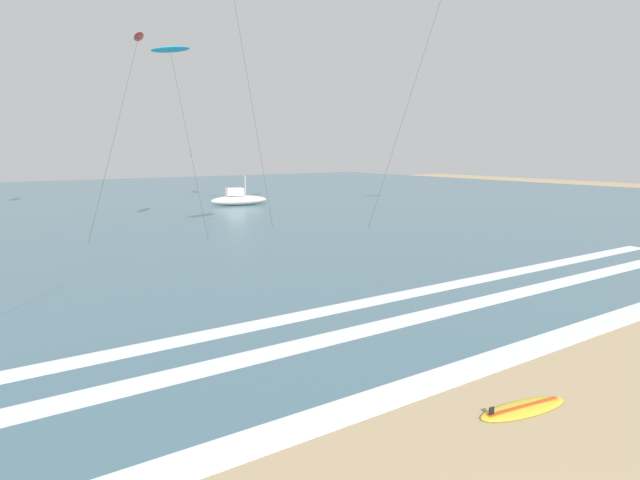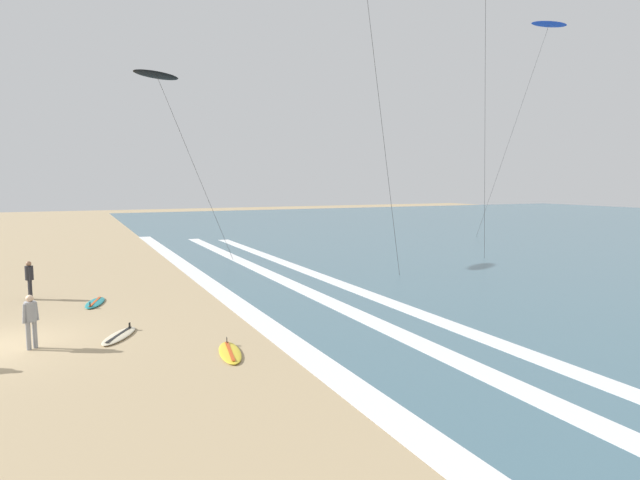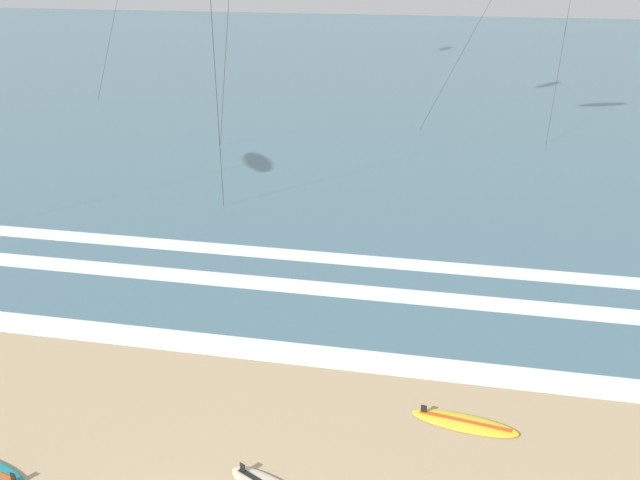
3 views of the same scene
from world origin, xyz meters
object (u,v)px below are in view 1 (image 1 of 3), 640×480
(surfboard_right_spare, at_px, (523,408))
(kite_red_distant_low, at_px, (138,38))
(offshore_boat, at_px, (239,199))
(kite_cyan_high_right, at_px, (170,50))

(surfboard_right_spare, relative_size, kite_red_distant_low, 0.16)
(offshore_boat, bearing_deg, kite_cyan_high_right, -140.91)
(kite_cyan_high_right, bearing_deg, surfboard_right_spare, -98.35)
(surfboard_right_spare, xyz_separation_m, offshore_boat, (12.95, 38.96, 0.51))
(kite_cyan_high_right, distance_m, kite_red_distant_low, 4.43)
(kite_red_distant_low, relative_size, offshore_boat, 2.49)
(kite_red_distant_low, height_order, offshore_boat, kite_red_distant_low)
(kite_red_distant_low, distance_m, offshore_boat, 15.82)
(kite_red_distant_low, xyz_separation_m, offshore_boat, (9.12, 2.56, -12.67))
(kite_cyan_high_right, bearing_deg, offshore_boat, 39.09)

